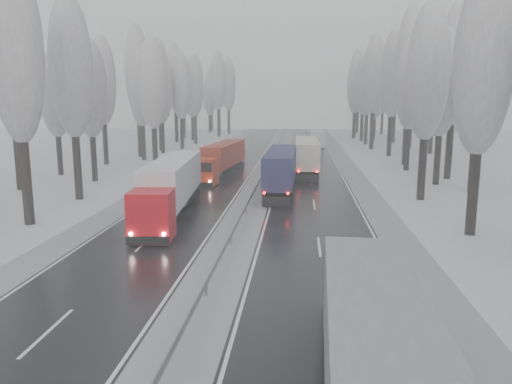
% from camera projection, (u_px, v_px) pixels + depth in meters
% --- Properties ---
extents(ground, '(260.00, 260.00, 0.00)m').
position_uv_depth(ground, '(186.00, 339.00, 18.17)').
color(ground, silver).
rests_on(ground, ground).
extents(carriageway_right, '(7.50, 200.00, 0.03)m').
position_uv_depth(carriageway_right, '(313.00, 191.00, 47.08)').
color(carriageway_right, black).
rests_on(carriageway_right, ground).
extents(carriageway_left, '(7.50, 200.00, 0.03)m').
position_uv_depth(carriageway_left, '(203.00, 190.00, 48.00)').
color(carriageway_left, black).
rests_on(carriageway_left, ground).
extents(median_slush, '(3.00, 200.00, 0.04)m').
position_uv_depth(median_slush, '(257.00, 190.00, 47.54)').
color(median_slush, '#94969B').
rests_on(median_slush, ground).
extents(shoulder_right, '(2.40, 200.00, 0.04)m').
position_uv_depth(shoulder_right, '(366.00, 192.00, 46.64)').
color(shoulder_right, '#94969B').
rests_on(shoulder_right, ground).
extents(shoulder_left, '(2.40, 200.00, 0.04)m').
position_uv_depth(shoulder_left, '(153.00, 189.00, 48.43)').
color(shoulder_left, '#94969B').
rests_on(shoulder_left, ground).
extents(median_guardrail, '(0.12, 200.00, 0.76)m').
position_uv_depth(median_guardrail, '(257.00, 185.00, 47.42)').
color(median_guardrail, slate).
rests_on(median_guardrail, ground).
extents(tree_16, '(3.60, 3.60, 16.53)m').
position_uv_depth(tree_16, '(483.00, 64.00, 30.23)').
color(tree_16, black).
rests_on(tree_16, ground).
extents(tree_18, '(3.60, 3.60, 16.58)m').
position_uv_depth(tree_18, '(428.00, 73.00, 41.40)').
color(tree_18, black).
rests_on(tree_18, ground).
extents(tree_19, '(3.60, 3.60, 14.57)m').
position_uv_depth(tree_19, '(479.00, 90.00, 45.07)').
color(tree_19, black).
rests_on(tree_19, ground).
extents(tree_20, '(3.60, 3.60, 15.71)m').
position_uv_depth(tree_20, '(442.00, 83.00, 49.17)').
color(tree_20, black).
rests_on(tree_20, ground).
extents(tree_21, '(3.60, 3.60, 18.62)m').
position_uv_depth(tree_21, '(455.00, 66.00, 52.55)').
color(tree_21, black).
rests_on(tree_21, ground).
extents(tree_22, '(3.60, 3.60, 15.86)m').
position_uv_depth(tree_22, '(411.00, 85.00, 59.44)').
color(tree_22, black).
rests_on(tree_22, ground).
extents(tree_23, '(3.60, 3.60, 13.55)m').
position_uv_depth(tree_23, '(454.00, 98.00, 63.08)').
color(tree_23, black).
rests_on(tree_23, ground).
extents(tree_24, '(3.60, 3.60, 20.49)m').
position_uv_depth(tree_24, '(410.00, 63.00, 64.13)').
color(tree_24, black).
rests_on(tree_24, ground).
extents(tree_25, '(3.60, 3.60, 19.44)m').
position_uv_depth(tree_25, '(455.00, 70.00, 67.56)').
color(tree_25, black).
rests_on(tree_25, ground).
extents(tree_26, '(3.60, 3.60, 18.78)m').
position_uv_depth(tree_26, '(393.00, 75.00, 74.40)').
color(tree_26, black).
rests_on(tree_26, ground).
extents(tree_27, '(3.60, 3.60, 17.62)m').
position_uv_depth(tree_27, '(434.00, 81.00, 77.82)').
color(tree_27, black).
rests_on(tree_27, ground).
extents(tree_28, '(3.60, 3.60, 19.62)m').
position_uv_depth(tree_28, '(374.00, 75.00, 84.87)').
color(tree_28, black).
rests_on(tree_28, ground).
extents(tree_29, '(3.60, 3.60, 18.11)m').
position_uv_depth(tree_29, '(413.00, 82.00, 88.31)').
color(tree_29, black).
rests_on(tree_29, ground).
extents(tree_30, '(3.60, 3.60, 17.86)m').
position_uv_depth(tree_30, '(368.00, 84.00, 94.60)').
color(tree_30, black).
rests_on(tree_30, ground).
extents(tree_31, '(3.60, 3.60, 18.58)m').
position_uv_depth(tree_31, '(396.00, 82.00, 97.91)').
color(tree_31, black).
rests_on(tree_31, ground).
extents(tree_32, '(3.60, 3.60, 17.33)m').
position_uv_depth(tree_32, '(363.00, 86.00, 102.00)').
color(tree_32, black).
rests_on(tree_32, ground).
extents(tree_33, '(3.60, 3.60, 14.33)m').
position_uv_depth(tree_33, '(376.00, 96.00, 106.00)').
color(tree_33, black).
rests_on(tree_33, ground).
extents(tree_34, '(3.60, 3.60, 17.63)m').
position_uv_depth(tree_34, '(355.00, 86.00, 109.01)').
color(tree_34, black).
rests_on(tree_34, ground).
extents(tree_35, '(3.60, 3.60, 18.25)m').
position_uv_depth(tree_35, '(395.00, 85.00, 112.04)').
color(tree_35, black).
rests_on(tree_35, ground).
extents(tree_36, '(3.60, 3.60, 20.23)m').
position_uv_depth(tree_36, '(357.00, 80.00, 118.23)').
color(tree_36, black).
rests_on(tree_36, ground).
extents(tree_37, '(3.60, 3.60, 16.37)m').
position_uv_depth(tree_37, '(383.00, 91.00, 121.98)').
color(tree_37, black).
rests_on(tree_37, ground).
extents(tree_38, '(3.60, 3.60, 17.97)m').
position_uv_depth(tree_38, '(359.00, 87.00, 128.68)').
color(tree_38, black).
rests_on(tree_38, ground).
extents(tree_39, '(3.60, 3.60, 16.19)m').
position_uv_depth(tree_39, '(368.00, 92.00, 132.56)').
color(tree_39, black).
rests_on(tree_39, ground).
extents(tree_56, '(3.60, 3.60, 18.12)m').
position_uv_depth(tree_56, '(15.00, 51.00, 32.70)').
color(tree_56, black).
rests_on(tree_56, ground).
extents(tree_58, '(3.60, 3.60, 17.21)m').
position_uv_depth(tree_58, '(71.00, 69.00, 41.51)').
color(tree_58, black).
rests_on(tree_58, ground).
extents(tree_59, '(3.60, 3.60, 18.41)m').
position_uv_depth(tree_59, '(10.00, 63.00, 45.97)').
color(tree_59, black).
rests_on(tree_59, ground).
extents(tree_60, '(3.60, 3.60, 14.84)m').
position_uv_depth(tree_60, '(90.00, 89.00, 51.46)').
color(tree_60, black).
rests_on(tree_60, ground).
extents(tree_61, '(3.60, 3.60, 13.95)m').
position_uv_depth(tree_61, '(55.00, 95.00, 55.98)').
color(tree_61, black).
rests_on(tree_61, ground).
extents(tree_62, '(3.60, 3.60, 16.04)m').
position_uv_depth(tree_62, '(152.00, 84.00, 60.31)').
color(tree_62, black).
rests_on(tree_62, ground).
extents(tree_63, '(3.60, 3.60, 16.88)m').
position_uv_depth(tree_63, '(102.00, 81.00, 64.82)').
color(tree_63, black).
rests_on(tree_63, ground).
extents(tree_64, '(3.60, 3.60, 15.42)m').
position_uv_depth(tree_64, '(141.00, 89.00, 69.56)').
color(tree_64, black).
rests_on(tree_64, ground).
extents(tree_65, '(3.60, 3.60, 19.48)m').
position_uv_depth(tree_65, '(137.00, 72.00, 73.16)').
color(tree_65, black).
rests_on(tree_65, ground).
extents(tree_66, '(3.60, 3.60, 15.23)m').
position_uv_depth(tree_66, '(161.00, 91.00, 79.01)').
color(tree_66, black).
rests_on(tree_66, ground).
extents(tree_67, '(3.60, 3.60, 17.09)m').
position_uv_depth(tree_67, '(159.00, 84.00, 82.83)').
color(tree_67, black).
rests_on(tree_67, ground).
extents(tree_68, '(3.60, 3.60, 16.65)m').
position_uv_depth(tree_68, '(181.00, 86.00, 85.32)').
color(tree_68, black).
rests_on(tree_68, ground).
extents(tree_69, '(3.60, 3.60, 19.35)m').
position_uv_depth(tree_69, '(159.00, 77.00, 89.35)').
color(tree_69, black).
rests_on(tree_69, ground).
extents(tree_70, '(3.60, 3.60, 17.09)m').
position_uv_depth(tree_70, '(195.00, 86.00, 95.12)').
color(tree_70, black).
rests_on(tree_70, ground).
extents(tree_71, '(3.60, 3.60, 19.61)m').
position_uv_depth(tree_71, '(175.00, 79.00, 99.16)').
color(tree_71, black).
rests_on(tree_71, ground).
extents(tree_72, '(3.60, 3.60, 15.11)m').
position_uv_depth(tree_72, '(192.00, 94.00, 104.73)').
color(tree_72, black).
rests_on(tree_72, ground).
extents(tree_73, '(3.60, 3.60, 17.22)m').
position_uv_depth(tree_73, '(183.00, 87.00, 108.65)').
color(tree_73, black).
rests_on(tree_73, ground).
extents(tree_74, '(3.60, 3.60, 19.68)m').
position_uv_depth(tree_74, '(218.00, 81.00, 114.42)').
color(tree_74, black).
rests_on(tree_74, ground).
extents(tree_75, '(3.60, 3.60, 18.60)m').
position_uv_depth(tree_75, '(183.00, 85.00, 119.27)').
color(tree_75, black).
rests_on(tree_75, ground).
extents(tree_76, '(3.60, 3.60, 18.55)m').
position_uv_depth(tree_76, '(228.00, 85.00, 123.66)').
color(tree_76, black).
rests_on(tree_76, ground).
extents(tree_77, '(3.60, 3.60, 14.32)m').
position_uv_depth(tree_77, '(209.00, 97.00, 128.56)').
color(tree_77, black).
rests_on(tree_77, ground).
extents(tree_78, '(3.60, 3.60, 19.55)m').
position_uv_depth(tree_78, '(219.00, 84.00, 130.30)').
color(tree_78, black).
rests_on(tree_78, ground).
extents(tree_79, '(3.60, 3.60, 17.07)m').
position_uv_depth(tree_79, '(211.00, 90.00, 134.75)').
color(tree_79, black).
rests_on(tree_79, ground).
extents(truck_grey_tarp, '(2.98, 15.43, 3.94)m').
position_uv_depth(truck_grey_tarp, '(375.00, 357.00, 12.34)').
color(truck_grey_tarp, '#49494E').
rests_on(truck_grey_tarp, ground).
extents(truck_blue_box, '(2.68, 15.64, 4.00)m').
position_uv_depth(truck_blue_box, '(281.00, 167.00, 46.56)').
color(truck_blue_box, '#1B2245').
rests_on(truck_blue_box, ground).
extents(truck_cream_box, '(2.65, 15.82, 4.05)m').
position_uv_depth(truck_cream_box, '(306.00, 153.00, 58.12)').
color(truck_cream_box, '#A39F91').
rests_on(truck_cream_box, ground).
extents(box_truck_distant, '(3.12, 8.16, 2.98)m').
position_uv_depth(box_truck_distant, '(315.00, 139.00, 90.30)').
color(box_truck_distant, silver).
rests_on(box_truck_distant, ground).
extents(truck_red_white, '(3.82, 16.30, 4.15)m').
position_uv_depth(truck_red_white, '(171.00, 184.00, 36.66)').
color(truck_red_white, red).
rests_on(truck_red_white, ground).
extents(truck_red_red, '(3.64, 14.45, 3.67)m').
position_uv_depth(truck_red_red, '(222.00, 158.00, 55.95)').
color(truck_red_red, red).
rests_on(truck_red_red, ground).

